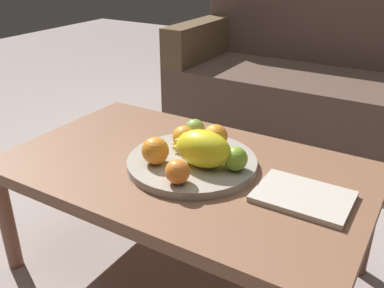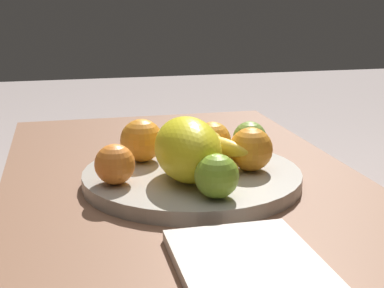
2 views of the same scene
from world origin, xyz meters
The scene contains 11 objects.
coffee_table centered at (0.00, 0.00, 0.37)m, with size 1.12×0.68×0.41m.
fruit_bowl centered at (0.02, 0.01, 0.42)m, with size 0.40×0.40×0.03m, color #A59C8F.
melon_large_front centered at (0.07, -0.01, 0.49)m, with size 0.17×0.11×0.11m, color yellow.
orange_front centered at (0.05, 0.11, 0.47)m, with size 0.08×0.08×0.08m, color orange.
orange_left centered at (-0.06, -0.07, 0.48)m, with size 0.08×0.08×0.08m, color orange.
orange_right centered at (0.06, -0.14, 0.47)m, with size 0.07×0.07×0.07m, color orange.
orange_back centered at (-0.04, 0.06, 0.47)m, with size 0.07×0.07×0.07m, color orange.
apple_front centered at (0.17, 0.01, 0.47)m, with size 0.07×0.07×0.07m, color #7CA42A.
apple_left centered at (-0.05, 0.14, 0.47)m, with size 0.07×0.07×0.07m, color #81A33D.
banana_bunch centered at (0.02, 0.04, 0.46)m, with size 0.16×0.15×0.06m.
magazine centered at (0.37, 0.00, 0.42)m, with size 0.25×0.18×0.02m, color beige.
Camera 2 is at (0.96, -0.22, 0.75)m, focal length 52.05 mm.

